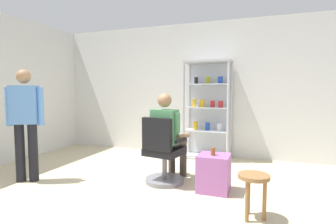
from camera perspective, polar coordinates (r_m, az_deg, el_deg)
ground_plane at (r=3.13m, az=-10.71°, el=-20.63°), size 7.20×7.20×0.00m
back_wall at (r=5.61m, az=5.09°, el=4.81°), size 6.00×0.10×2.70m
display_cabinet_main at (r=5.30m, az=8.56°, el=0.59°), size 0.90×0.45×1.90m
office_chair at (r=3.84m, az=-1.14°, el=-9.47°), size 0.60×0.56×0.96m
seated_shopkeeper at (r=3.92m, az=0.07°, el=-4.44°), size 0.53×0.60×1.29m
storage_crate at (r=3.66m, az=9.77°, el=-12.71°), size 0.41×0.39×0.49m
tea_glass at (r=3.56m, az=9.59°, el=-8.31°), size 0.06×0.06×0.10m
standing_customer at (r=4.37m, az=-28.22°, el=-1.13°), size 0.47×0.36×1.63m
wooden_stool at (r=2.98m, az=17.83°, el=-14.40°), size 0.32×0.32×0.47m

